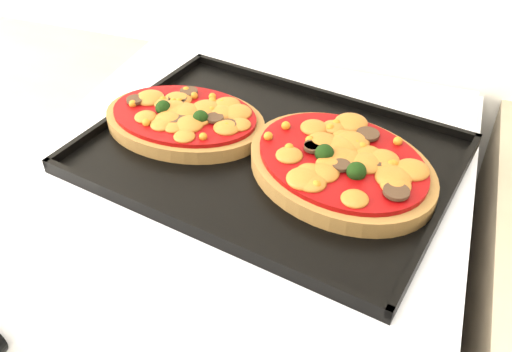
% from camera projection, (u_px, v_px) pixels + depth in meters
% --- Properties ---
extents(baking_tray, '(0.53, 0.43, 0.02)m').
position_uv_depth(baking_tray, '(269.00, 153.00, 0.76)').
color(baking_tray, black).
rests_on(baking_tray, stove).
extents(pizza_left, '(0.23, 0.16, 0.03)m').
position_uv_depth(pizza_left, '(184.00, 118.00, 0.80)').
color(pizza_left, olive).
rests_on(pizza_left, baking_tray).
extents(pizza_right, '(0.32, 0.29, 0.04)m').
position_uv_depth(pizza_right, '(341.00, 163.00, 0.72)').
color(pizza_right, olive).
rests_on(pizza_right, baking_tray).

